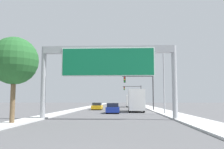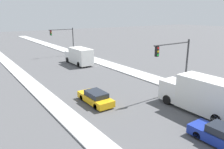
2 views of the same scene
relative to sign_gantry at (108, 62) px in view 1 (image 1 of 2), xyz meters
The scene contains 11 objects.
sidewalk_right 43.19m from the sign_gantry, 79.58° to the left, with size 3.00×120.00×0.15m.
median_strip_left 43.11m from the sign_gantry, 99.76° to the left, with size 2.00×120.00×0.15m.
sign_gantry is the anchor object (origin of this frame).
car_far_center 24.26m from the sign_gantry, 98.48° to the left, with size 1.81×4.71×1.35m.
car_mid_center 12.71m from the sign_gantry, 90.00° to the left, with size 1.82×4.75×1.45m.
truck_box_primary 41.27m from the sign_gantry, 85.11° to the left, with size 2.47×7.21×3.10m.
truck_box_secondary 16.69m from the sign_gantry, 77.55° to the left, with size 2.38×8.07×3.49m.
traffic_light_near_intersection 20.77m from the sign_gantry, 76.14° to the left, with size 5.56×0.32×6.35m.
traffic_light_mid_block 50.39m from the sign_gantry, 84.36° to the left, with size 5.52×0.32×6.13m.
palm_tree_foreground 8.76m from the sign_gantry, 145.24° to the right, with size 3.79×3.79×6.92m.
street_lamp_right 10.97m from the sign_gantry, 53.83° to the left, with size 2.98×0.28×8.73m.
Camera 1 is at (1.49, -6.36, 1.95)m, focal length 40.00 mm.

